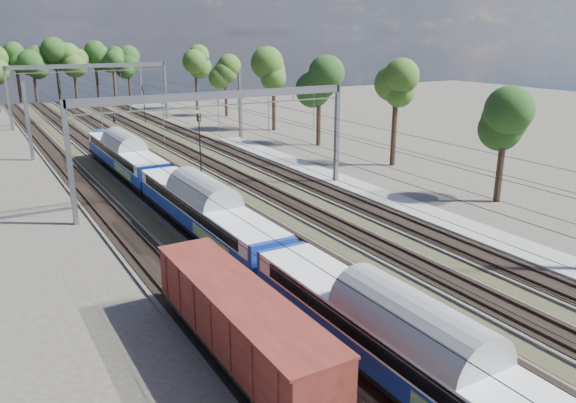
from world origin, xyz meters
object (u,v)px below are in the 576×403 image
freight_boxcar (239,322)px  signal_far (144,100)px  emu_train (206,205)px  worker (114,118)px  signal_near (200,137)px

freight_boxcar → signal_far: bearing=76.6°
emu_train → worker: size_ratio=32.28×
freight_boxcar → signal_near: bearing=70.9°
freight_boxcar → signal_far: signal_far is taller
emu_train → signal_near: size_ratio=10.07×
worker → signal_near: size_ratio=0.31×
worker → signal_far: signal_far is taller
freight_boxcar → emu_train: bearing=72.7°
worker → signal_near: bearing=-168.6°
signal_near → worker: bearing=65.7°
emu_train → freight_boxcar: 15.14m
emu_train → worker: 54.53m
freight_boxcar → signal_near: (10.96, 31.73, 1.81)m
worker → signal_near: signal_near is taller
emu_train → worker: (7.04, 54.05, -1.53)m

